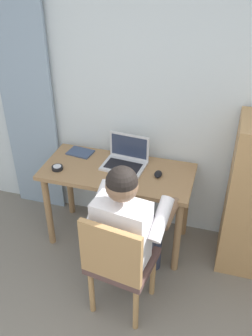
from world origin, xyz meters
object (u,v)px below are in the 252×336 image
(desk, at_px, (118,182))
(desk_clock, at_px, (57,168))
(laptop, at_px, (126,159))
(chair, at_px, (118,262))
(notebook_pad, at_px, (80,152))
(person_seated, at_px, (129,224))
(computer_mouse, at_px, (158,174))

(desk, xyz_separation_m, desk_clock, (-0.47, -0.13, 0.13))
(desk, xyz_separation_m, laptop, (0.04, 0.10, 0.17))
(chair, bearing_deg, desk, 107.60)
(desk, distance_m, laptop, 0.20)
(laptop, bearing_deg, notebook_pad, 171.18)
(desk, xyz_separation_m, notebook_pad, (-0.39, 0.17, 0.12))
(person_seated, bearing_deg, chair, -97.23)
(chair, xyz_separation_m, notebook_pad, (-0.62, 0.88, 0.24))
(laptop, height_order, computer_mouse, laptop)
(desk, xyz_separation_m, computer_mouse, (0.33, 0.01, 0.13))
(desk, distance_m, computer_mouse, 0.36)
(person_seated, xyz_separation_m, laptop, (-0.21, 0.63, 0.11))
(laptop, distance_m, desk_clock, 0.56)
(chair, distance_m, laptop, 0.89)
(chair, relative_size, laptop, 2.44)
(chair, bearing_deg, desk_clock, 139.73)
(chair, height_order, laptop, laptop)
(laptop, distance_m, computer_mouse, 0.31)
(desk, relative_size, computer_mouse, 12.17)
(chair, height_order, computer_mouse, chair)
(computer_mouse, bearing_deg, chair, -101.47)
(notebook_pad, bearing_deg, person_seated, -39.96)
(laptop, bearing_deg, desk, -110.97)
(chair, relative_size, desk_clock, 9.78)
(person_seated, bearing_deg, computer_mouse, 81.65)
(person_seated, bearing_deg, desk_clock, 150.42)
(computer_mouse, height_order, desk_clock, computer_mouse)
(desk, distance_m, person_seated, 0.59)
(desk, relative_size, notebook_pad, 5.79)
(chair, relative_size, notebook_pad, 4.19)
(desk, height_order, desk_clock, desk_clock)
(chair, xyz_separation_m, computer_mouse, (0.10, 0.73, 0.25))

